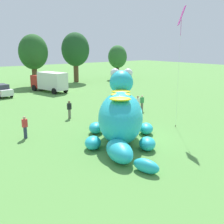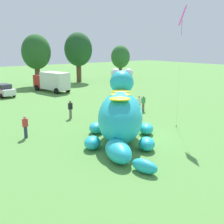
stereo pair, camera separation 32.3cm
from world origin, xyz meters
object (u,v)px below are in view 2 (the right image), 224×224
(giant_inflatable_creature, at_px, (121,117))
(spectator_wandering, at_px, (70,110))
(car_white, at_px, (4,90))
(tethered_flying_kite, at_px, (182,18))
(spectator_near_inflatable, at_px, (25,127))
(spectator_by_cars, at_px, (143,103))
(spectator_mid_field, at_px, (139,104))
(box_truck, at_px, (52,81))

(giant_inflatable_creature, xyz_separation_m, spectator_wandering, (0.33, 8.03, -1.00))
(car_white, xyz_separation_m, tethered_flying_kite, (7.26, -24.01, 8.09))
(spectator_near_inflatable, distance_m, tethered_flying_kite, 14.83)
(spectator_near_inflatable, relative_size, spectator_by_cars, 1.00)
(spectator_near_inflatable, relative_size, spectator_mid_field, 1.00)
(spectator_mid_field, bearing_deg, box_truck, 94.47)
(giant_inflatable_creature, distance_m, tethered_flying_kite, 9.36)
(car_white, distance_m, box_truck, 7.13)
(spectator_near_inflatable, height_order, spectator_by_cars, same)
(box_truck, distance_m, tethered_flying_kite, 24.89)
(tethered_flying_kite, bearing_deg, giant_inflatable_creature, 178.87)
(spectator_by_cars, distance_m, tethered_flying_kite, 10.29)
(box_truck, height_order, tethered_flying_kite, tethered_flying_kite)
(giant_inflatable_creature, distance_m, car_white, 23.94)
(giant_inflatable_creature, relative_size, spectator_wandering, 5.48)
(giant_inflatable_creature, xyz_separation_m, spectator_mid_field, (7.30, 5.92, -1.00))
(spectator_mid_field, bearing_deg, spectator_near_inflatable, -175.44)
(spectator_mid_field, distance_m, tethered_flying_kite, 10.17)
(giant_inflatable_creature, distance_m, spectator_wandering, 8.10)
(giant_inflatable_creature, xyz_separation_m, tethered_flying_kite, (6.09, -0.12, 7.10))
(tethered_flying_kite, bearing_deg, car_white, 106.83)
(spectator_by_cars, height_order, spectator_wandering, same)
(spectator_mid_field, distance_m, spectator_wandering, 7.29)
(spectator_near_inflatable, bearing_deg, car_white, 77.83)
(car_white, bearing_deg, spectator_wandering, -84.60)
(spectator_mid_field, bearing_deg, tethered_flying_kite, -101.32)
(car_white, relative_size, spectator_mid_field, 2.50)
(box_truck, height_order, spectator_near_inflatable, box_truck)
(giant_inflatable_creature, bearing_deg, spectator_mid_field, 39.03)
(box_truck, height_order, spectator_wandering, box_truck)
(giant_inflatable_creature, height_order, spectator_wandering, giant_inflatable_creature)
(car_white, relative_size, tethered_flying_kite, 0.43)
(box_truck, distance_m, spectator_mid_field, 17.81)
(giant_inflatable_creature, relative_size, car_white, 2.19)
(giant_inflatable_creature, xyz_separation_m, spectator_near_inflatable, (-5.26, 4.92, -1.00))
(spectator_wandering, bearing_deg, spectator_near_inflatable, -150.90)
(giant_inflatable_creature, relative_size, tethered_flying_kite, 0.95)
(spectator_near_inflatable, bearing_deg, giant_inflatable_creature, -43.06)
(spectator_mid_field, height_order, tethered_flying_kite, tethered_flying_kite)
(car_white, height_order, tethered_flying_kite, tethered_flying_kite)
(spectator_mid_field, relative_size, tethered_flying_kite, 0.17)
(giant_inflatable_creature, distance_m, spectator_by_cars, 9.98)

